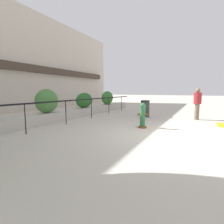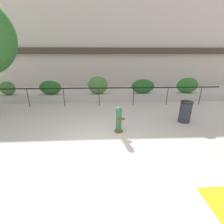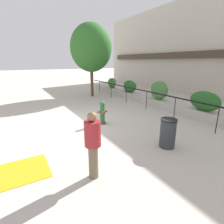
{
  "view_description": "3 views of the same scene",
  "coord_description": "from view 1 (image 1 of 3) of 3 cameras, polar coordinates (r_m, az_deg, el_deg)",
  "views": [
    {
      "loc": [
        -6.27,
        -0.79,
        1.58
      ],
      "look_at": [
        1.14,
        3.03,
        0.57
      ],
      "focal_mm": 28.0,
      "sensor_mm": 36.0,
      "label": 1
    },
    {
      "loc": [
        0.39,
        -4.09,
        2.98
      ],
      "look_at": [
        0.69,
        2.43,
        0.5
      ],
      "focal_mm": 24.0,
      "sensor_mm": 36.0,
      "label": 2
    },
    {
      "loc": [
        7.9,
        -2.1,
        2.84
      ],
      "look_at": [
        0.72,
        2.07,
        0.43
      ],
      "focal_mm": 28.0,
      "sensor_mm": 36.0,
      "label": 3
    }
  ],
  "objects": [
    {
      "name": "pedestrian",
      "position": [
        10.64,
        26.12,
        2.99
      ],
      "size": [
        0.44,
        0.44,
        1.73
      ],
      "color": "brown",
      "rests_on": "ground"
    },
    {
      "name": "trash_bin",
      "position": [
        10.88,
        10.75,
        1.12
      ],
      "size": [
        0.55,
        0.55,
        1.01
      ],
      "color": "#2D3338",
      "rests_on": "ground"
    },
    {
      "name": "hedge_bush_4",
      "position": [
        14.11,
        -1.5,
        4.65
      ],
      "size": [
        1.51,
        0.65,
        1.06
      ],
      "primitive_type": "ellipsoid",
      "color": "#2D6B28",
      "rests_on": "planter_wall_low"
    },
    {
      "name": "planter_wall_low",
      "position": [
        9.33,
        -19.79,
        -1.72
      ],
      "size": [
        18.0,
        0.7,
        0.5
      ],
      "primitive_type": "cube",
      "color": "#B7B2A8",
      "rests_on": "ground"
    },
    {
      "name": "hedge_bush_2",
      "position": [
        9.18,
        -20.49,
        3.38
      ],
      "size": [
        1.34,
        0.7,
        1.18
      ],
      "primitive_type": "ellipsoid",
      "color": "#427538",
      "rests_on": "planter_wall_low"
    },
    {
      "name": "fence_railing_segment",
      "position": [
        8.48,
        -14.92,
        2.85
      ],
      "size": [
        15.0,
        0.05,
        1.15
      ],
      "color": "black",
      "rests_on": "ground"
    },
    {
      "name": "hedge_bush_3",
      "position": [
        11.48,
        -9.02,
        3.81
      ],
      "size": [
        1.58,
        0.59,
        0.96
      ],
      "primitive_type": "ellipsoid",
      "color": "#235B23",
      "rests_on": "planter_wall_low"
    },
    {
      "name": "fire_hydrant",
      "position": [
        7.59,
        10.01,
        -1.0
      ],
      "size": [
        0.44,
        0.48,
        1.08
      ],
      "color": "brown",
      "rests_on": "ground"
    },
    {
      "name": "ground_plane",
      "position": [
        6.51,
        19.68,
        -7.57
      ],
      "size": [
        120.0,
        120.0,
        0.0
      ],
      "primitive_type": "plane",
      "color": "beige"
    }
  ]
}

